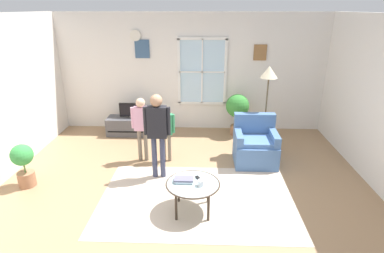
% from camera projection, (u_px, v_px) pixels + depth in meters
% --- Properties ---
extents(ground_plane, '(6.61, 6.41, 0.02)m').
position_uv_depth(ground_plane, '(184.00, 195.00, 4.88)').
color(ground_plane, '#9E7A56').
extents(back_wall, '(6.01, 0.17, 2.64)m').
position_uv_depth(back_wall, '(192.00, 73.00, 7.17)').
color(back_wall, silver).
rests_on(back_wall, ground_plane).
extents(area_rug, '(2.91, 1.97, 0.01)m').
position_uv_depth(area_rug, '(197.00, 198.00, 4.76)').
color(area_rug, '#C6B29E').
rests_on(area_rug, ground_plane).
extents(tv_stand, '(1.08, 0.46, 0.40)m').
position_uv_depth(tv_stand, '(132.00, 126.00, 7.13)').
color(tv_stand, '#4C4C51').
rests_on(tv_stand, ground_plane).
extents(television, '(0.50, 0.08, 0.34)m').
position_uv_depth(television, '(131.00, 110.00, 7.00)').
color(television, '#4C4C4C').
rests_on(television, tv_stand).
extents(armchair, '(0.76, 0.74, 0.87)m').
position_uv_depth(armchair, '(255.00, 146.00, 5.79)').
color(armchair, '#476B9E').
rests_on(armchair, ground_plane).
extents(coffee_table, '(0.76, 0.76, 0.45)m').
position_uv_depth(coffee_table, '(193.00, 185.00, 4.34)').
color(coffee_table, '#99B2B7').
rests_on(coffee_table, ground_plane).
extents(book_stack, '(0.27, 0.19, 0.05)m').
position_uv_depth(book_stack, '(184.00, 180.00, 4.37)').
color(book_stack, '#869CA9').
rests_on(book_stack, coffee_table).
extents(cup, '(0.09, 0.09, 0.09)m').
position_uv_depth(cup, '(201.00, 183.00, 4.26)').
color(cup, white).
rests_on(cup, coffee_table).
extents(remote_near_books, '(0.10, 0.14, 0.02)m').
position_uv_depth(remote_near_books, '(199.00, 179.00, 4.43)').
color(remote_near_books, black).
rests_on(remote_near_books, coffee_table).
extents(person_green_shirt, '(0.32, 0.15, 1.08)m').
position_uv_depth(person_green_shirt, '(166.00, 127.00, 5.71)').
color(person_green_shirt, '#726656').
rests_on(person_green_shirt, ground_plane).
extents(person_pink_shirt, '(0.37, 0.17, 1.22)m').
position_uv_depth(person_pink_shirt, '(141.00, 122.00, 5.70)').
color(person_pink_shirt, '#726656').
rests_on(person_pink_shirt, ground_plane).
extents(person_black_shirt, '(0.44, 0.20, 1.45)m').
position_uv_depth(person_black_shirt, '(157.00, 127.00, 5.07)').
color(person_black_shirt, '#333851').
rests_on(person_black_shirt, ground_plane).
extents(potted_plant_by_window, '(0.52, 0.52, 0.94)m').
position_uv_depth(potted_plant_by_window, '(237.00, 108.00, 6.97)').
color(potted_plant_by_window, '#9E6B4C').
rests_on(potted_plant_by_window, ground_plane).
extents(potted_plant_corner, '(0.34, 0.34, 0.72)m').
position_uv_depth(potted_plant_corner, '(23.00, 162.00, 4.97)').
color(potted_plant_corner, '#9E6B4C').
rests_on(potted_plant_corner, ground_plane).
extents(floor_lamp, '(0.32, 0.32, 1.71)m').
position_uv_depth(floor_lamp, '(268.00, 81.00, 5.87)').
color(floor_lamp, black).
rests_on(floor_lamp, ground_plane).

